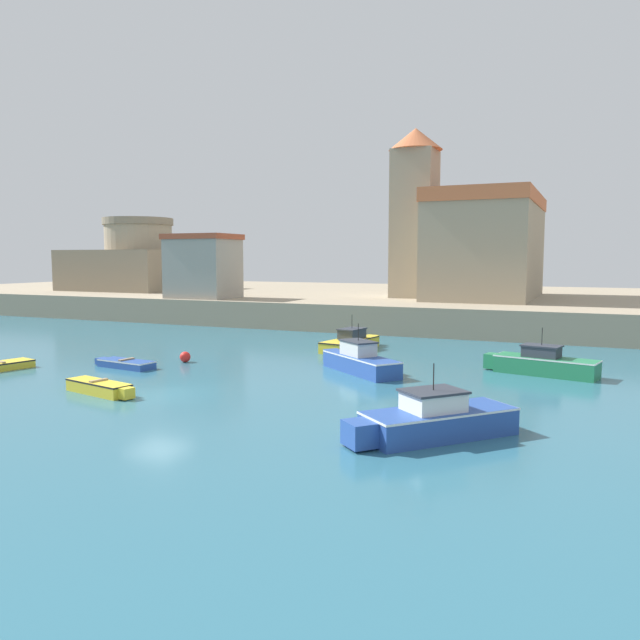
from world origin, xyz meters
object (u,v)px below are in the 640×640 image
harbor_shed_near_wharf (203,266)px  motorboat_green_6 (543,363)px  mooring_buoy (185,357)px  dinghy_yellow_1 (100,387)px  motorboat_yellow_3 (351,342)px  church (477,241)px  fortress (139,264)px  motorboat_blue_2 (359,361)px  motorboat_blue_5 (434,420)px  dinghy_blue_4 (125,363)px  lighthouse (402,230)px

harbor_shed_near_wharf → motorboat_green_6: bearing=-25.9°
mooring_buoy → harbor_shed_near_wharf: (-11.89, 19.33, 4.93)m
dinghy_yellow_1 → motorboat_yellow_3: 17.80m
church → fortress: church is taller
motorboat_blue_2 → motorboat_blue_5: motorboat_blue_2 is taller
motorboat_yellow_3 → fortress: (-34.88, 21.04, 4.77)m
dinghy_yellow_1 → motorboat_yellow_3: motorboat_yellow_3 is taller
motorboat_green_6 → church: church is taller
dinghy_blue_4 → motorboat_blue_5: motorboat_blue_5 is taller
dinghy_blue_4 → church: 36.19m
motorboat_blue_2 → church: bearing=88.1°
mooring_buoy → fortress: bearing=133.3°
motorboat_green_6 → mooring_buoy: bearing=-167.5°
motorboat_blue_5 → motorboat_green_6: size_ratio=0.95×
motorboat_yellow_3 → harbor_shed_near_wharf: harbor_shed_near_wharf is taller
dinghy_yellow_1 → dinghy_blue_4: dinghy_yellow_1 is taller
motorboat_green_6 → lighthouse: 30.57m
motorboat_blue_2 → fortress: 47.77m
dinghy_blue_4 → fortress: 41.73m
motorboat_blue_5 → fortress: bearing=139.1°
church → lighthouse: (-7.08, -0.52, 1.07)m
motorboat_blue_5 → church: church is taller
motorboat_green_6 → fortress: bearing=151.7°
dinghy_yellow_1 → church: bearing=76.0°
motorboat_blue_5 → harbor_shed_near_wharf: (-28.61, 28.44, 4.63)m
fortress → lighthouse: bearing=0.1°
motorboat_blue_5 → lighthouse: bearing=108.0°
motorboat_blue_5 → harbor_shed_near_wharf: harbor_shed_near_wharf is taller
motorboat_blue_2 → dinghy_blue_4: motorboat_blue_2 is taller
motorboat_yellow_3 → dinghy_blue_4: (-8.97, -11.28, -0.27)m
dinghy_yellow_1 → church: (9.60, 38.57, 7.29)m
dinghy_yellow_1 → dinghy_blue_4: size_ratio=1.03×
lighthouse → motorboat_blue_5: bearing=-72.0°
motorboat_yellow_3 → fortress: 41.01m
church → motorboat_blue_2: bearing=-91.9°
motorboat_blue_2 → dinghy_yellow_1: bearing=-132.0°
mooring_buoy → lighthouse: 31.03m
motorboat_blue_2 → motorboat_green_6: size_ratio=0.95×
dinghy_yellow_1 → mooring_buoy: dinghy_yellow_1 is taller
motorboat_yellow_3 → harbor_shed_near_wharf: (-18.88, 10.82, 4.73)m
motorboat_yellow_3 → motorboat_blue_2: bearing=-66.1°
motorboat_yellow_3 → harbor_shed_near_wharf: bearing=150.2°
motorboat_yellow_3 → motorboat_blue_5: bearing=-61.1°
lighthouse → harbor_shed_near_wharf: (-16.00, -10.27, -3.43)m
church → motorboat_yellow_3: bearing=-101.0°
church → lighthouse: 7.18m
fortress → lighthouse: lighthouse is taller
church → motorboat_blue_5: bearing=-82.0°
motorboat_blue_2 → dinghy_blue_4: bearing=-162.2°
motorboat_blue_2 → motorboat_yellow_3: bearing=113.9°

